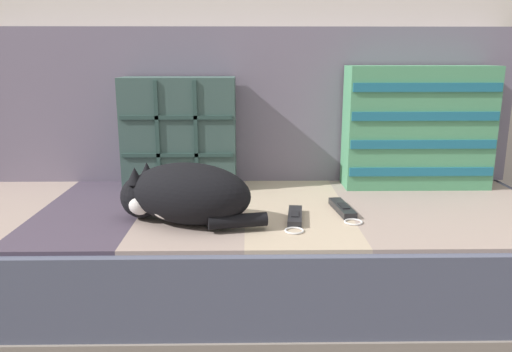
{
  "coord_description": "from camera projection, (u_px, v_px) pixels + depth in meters",
  "views": [
    {
      "loc": [
        0.01,
        -1.27,
        0.83
      ],
      "look_at": [
        0.03,
        0.07,
        0.51
      ],
      "focal_mm": 35.0,
      "sensor_mm": 36.0,
      "label": 1
    }
  ],
  "objects": [
    {
      "name": "sofa_backrest",
      "position": [
        245.0,
        104.0,
        1.74
      ],
      "size": [
        1.8,
        0.14,
        0.52
      ],
      "color": "slate",
      "rests_on": "couch"
    },
    {
      "name": "couch",
      "position": [
        246.0,
        268.0,
        1.52
      ],
      "size": [
        1.84,
        0.81,
        0.41
      ],
      "color": "gray",
      "rests_on": "ground_plane"
    },
    {
      "name": "throw_pillow_striped",
      "position": [
        417.0,
        127.0,
        1.62
      ],
      "size": [
        0.47,
        0.14,
        0.39
      ],
      "color": "#4C9366",
      "rests_on": "couch"
    },
    {
      "name": "game_remote_near",
      "position": [
        343.0,
        209.0,
        1.38
      ],
      "size": [
        0.06,
        0.21,
        0.02
      ],
      "color": "black",
      "rests_on": "couch"
    },
    {
      "name": "throw_pillow_quilted",
      "position": [
        180.0,
        133.0,
        1.61
      ],
      "size": [
        0.36,
        0.14,
        0.36
      ],
      "color": "#38514C",
      "rests_on": "couch"
    },
    {
      "name": "game_remote_far",
      "position": [
        295.0,
        217.0,
        1.31
      ],
      "size": [
        0.06,
        0.19,
        0.02
      ],
      "color": "black",
      "rests_on": "couch"
    },
    {
      "name": "sleeping_cat",
      "position": [
        182.0,
        195.0,
        1.28
      ],
      "size": [
        0.39,
        0.27,
        0.16
      ],
      "color": "black",
      "rests_on": "couch"
    }
  ]
}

